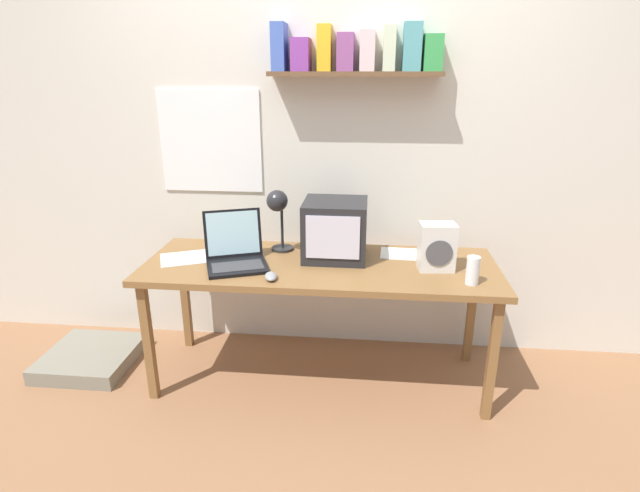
% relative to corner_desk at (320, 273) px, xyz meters
% --- Properties ---
extents(ground_plane, '(12.00, 12.00, 0.00)m').
position_rel_corner_desk_xyz_m(ground_plane, '(0.00, 0.00, -0.66)').
color(ground_plane, '#936543').
extents(back_wall, '(5.60, 0.24, 2.60)m').
position_rel_corner_desk_xyz_m(back_wall, '(0.00, 0.48, 0.65)').
color(back_wall, silver).
rests_on(back_wall, ground_plane).
extents(corner_desk, '(1.90, 0.68, 0.71)m').
position_rel_corner_desk_xyz_m(corner_desk, '(0.00, 0.00, 0.00)').
color(corner_desk, brown).
rests_on(corner_desk, ground_plane).
extents(crt_monitor, '(0.34, 0.33, 0.32)m').
position_rel_corner_desk_xyz_m(crt_monitor, '(0.07, 0.11, 0.22)').
color(crt_monitor, '#232326').
rests_on(crt_monitor, corner_desk).
extents(laptop, '(0.40, 0.40, 0.27)m').
position_rel_corner_desk_xyz_m(laptop, '(-0.45, -0.04, 0.12)').
color(laptop, black).
rests_on(laptop, corner_desk).
extents(desk_lamp, '(0.13, 0.19, 0.37)m').
position_rel_corner_desk_xyz_m(desk_lamp, '(-0.25, 0.14, 0.32)').
color(desk_lamp, '#232326').
rests_on(desk_lamp, corner_desk).
extents(juice_glass, '(0.06, 0.06, 0.14)m').
position_rel_corner_desk_xyz_m(juice_glass, '(0.76, -0.20, 0.12)').
color(juice_glass, white).
rests_on(juice_glass, corner_desk).
extents(space_heater, '(0.19, 0.14, 0.25)m').
position_rel_corner_desk_xyz_m(space_heater, '(0.61, -0.02, 0.18)').
color(space_heater, silver).
rests_on(space_heater, corner_desk).
extents(computer_mouse, '(0.08, 0.12, 0.03)m').
position_rel_corner_desk_xyz_m(computer_mouse, '(-0.22, -0.24, 0.07)').
color(computer_mouse, gray).
rests_on(computer_mouse, corner_desk).
extents(loose_paper_near_laptop, '(0.25, 0.21, 0.00)m').
position_rel_corner_desk_xyz_m(loose_paper_near_laptop, '(0.45, 0.19, 0.06)').
color(loose_paper_near_laptop, white).
rests_on(loose_paper_near_laptop, corner_desk).
extents(printed_handout, '(0.32, 0.30, 0.00)m').
position_rel_corner_desk_xyz_m(printed_handout, '(-0.75, -0.00, 0.06)').
color(printed_handout, silver).
rests_on(printed_handout, corner_desk).
extents(floor_cushion, '(0.51, 0.51, 0.09)m').
position_rel_corner_desk_xyz_m(floor_cushion, '(-1.41, -0.01, -0.61)').
color(floor_cushion, gray).
rests_on(floor_cushion, ground_plane).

